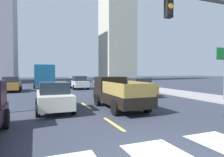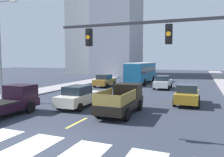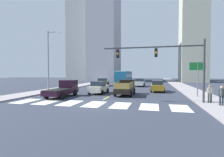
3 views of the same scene
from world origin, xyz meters
name	(u,v)px [view 3 (image 3 of 3)]	position (x,y,z in m)	size (l,w,h in m)	color
ground_plane	(94,104)	(0.00, 0.00, 0.00)	(160.00, 160.00, 0.00)	#2E3240
sidewalk_right	(186,89)	(10.87, 18.00, 0.07)	(3.42, 110.00, 0.15)	gray
sidewalk_left	(74,86)	(-10.87, 18.00, 0.07)	(3.42, 110.00, 0.15)	gray
crosswalk_stripe_0	(26,101)	(-7.43, 0.00, 0.00)	(1.57, 3.08, 0.01)	silver
crosswalk_stripe_1	(47,102)	(-4.95, 0.00, 0.00)	(1.57, 3.08, 0.01)	silver
crosswalk_stripe_2	(70,103)	(-2.48, 0.00, 0.00)	(1.57, 3.08, 0.01)	silver
crosswalk_stripe_3	(94,104)	(0.00, 0.00, 0.00)	(1.57, 3.08, 0.01)	silver
crosswalk_stripe_4	(121,105)	(2.48, 0.00, 0.00)	(1.57, 3.08, 0.01)	silver
crosswalk_stripe_5	(149,107)	(4.95, 0.00, 0.00)	(1.57, 3.08, 0.01)	silver
crosswalk_stripe_6	(180,108)	(7.43, 0.00, 0.00)	(1.57, 3.08, 0.01)	silver
lane_dash_0	(106,98)	(0.00, 4.00, 0.00)	(0.16, 2.40, 0.01)	#E2D44E
lane_dash_1	(116,93)	(0.00, 9.00, 0.00)	(0.16, 2.40, 0.01)	#E2D44E
lane_dash_2	(122,90)	(0.00, 14.00, 0.00)	(0.16, 2.40, 0.01)	#E2D44E
lane_dash_3	(127,87)	(0.00, 19.00, 0.00)	(0.16, 2.40, 0.01)	#E2D44E
lane_dash_4	(130,86)	(0.00, 24.00, 0.00)	(0.16, 2.40, 0.01)	#E2D44E
lane_dash_5	(133,84)	(0.00, 29.00, 0.00)	(0.16, 2.40, 0.01)	#E2D44E
lane_dash_6	(135,83)	(0.00, 34.00, 0.00)	(0.16, 2.40, 0.01)	#E2D44E
lane_dash_7	(137,82)	(0.00, 39.00, 0.00)	(0.16, 2.40, 0.01)	#E2D44E
pickup_stakebed	(126,88)	(1.68, 7.51, 0.94)	(2.18, 5.20, 1.96)	black
pickup_dark	(64,89)	(-5.33, 3.90, 0.92)	(2.18, 5.20, 1.96)	black
city_bus	(124,77)	(-2.01, 27.57, 1.95)	(2.72, 10.80, 3.32)	#185A85
sedan_near_right	(140,82)	(2.27, 21.97, 0.86)	(2.02, 4.40, 1.72)	silver
sedan_mid	(99,87)	(-2.20, 7.93, 0.86)	(2.02, 4.40, 1.72)	beige
sedan_far	(158,86)	(5.80, 12.30, 0.86)	(2.02, 4.40, 1.72)	olive
sedan_near_left	(103,82)	(-5.72, 21.29, 0.86)	(2.02, 4.40, 1.72)	#9F6E27
traffic_signal_gantry	(169,59)	(6.66, 2.40, 4.22)	(9.60, 0.27, 6.00)	#2D2D33
direction_sign_green	(197,72)	(10.14, 6.68, 3.03)	(1.70, 0.12, 4.20)	slate
streetlight_left	(49,59)	(-9.71, 7.51, 4.97)	(2.20, 0.28, 9.00)	gray
pedestrian_waiting	(221,94)	(10.84, 1.23, 1.12)	(0.53, 0.34, 1.64)	#1A2732
pedestrian_walking	(210,92)	(10.35, 2.63, 1.12)	(0.53, 0.34, 1.64)	#232C25
tower_tall_centre	(82,14)	(-22.99, 49.67, 26.40)	(9.22, 9.89, 52.81)	#93989A
block_mid_left	(193,33)	(16.76, 43.12, 15.08)	(7.51, 8.13, 30.17)	#A9AD97
block_mid_right	(105,36)	(-11.41, 42.22, 15.34)	(9.19, 11.48, 30.67)	#91939E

